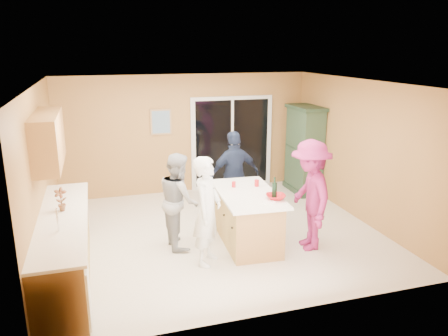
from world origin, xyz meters
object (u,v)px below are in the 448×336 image
object	(u,v)px
kitchen_island	(247,220)
woman_navy	(235,175)
woman_white	(207,211)
woman_grey	(179,200)
woman_magenta	(310,195)
green_hutch	(304,151)

from	to	relation	value
kitchen_island	woman_navy	bearing A→B (deg)	86.10
woman_navy	woman_white	bearing A→B (deg)	53.74
woman_grey	woman_magenta	bearing A→B (deg)	-111.76
woman_navy	green_hutch	bearing A→B (deg)	-156.95
woman_grey	woman_magenta	world-z (taller)	woman_magenta
woman_magenta	green_hutch	bearing A→B (deg)	163.05
kitchen_island	woman_white	xyz separation A→B (m)	(-0.80, -0.47, 0.41)
woman_grey	woman_navy	size ratio (longest dim) A/B	0.92
woman_navy	woman_magenta	distance (m)	1.73
kitchen_island	green_hutch	world-z (taller)	green_hutch
kitchen_island	woman_white	world-z (taller)	woman_white
green_hutch	woman_grey	world-z (taller)	green_hutch
green_hutch	woman_magenta	size ratio (longest dim) A/B	1.08
woman_white	woman_grey	bearing A→B (deg)	54.82
woman_grey	woman_magenta	distance (m)	2.09
woman_grey	woman_navy	xyz separation A→B (m)	(1.23, 0.87, 0.06)
kitchen_island	woman_grey	distance (m)	1.17
woman_magenta	woman_grey	bearing A→B (deg)	-101.26
woman_white	woman_navy	xyz separation A→B (m)	(0.94, 1.59, 0.01)
woman_white	woman_navy	world-z (taller)	woman_navy
green_hutch	woman_navy	size ratio (longest dim) A/B	1.15
kitchen_island	woman_magenta	bearing A→B (deg)	-22.35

